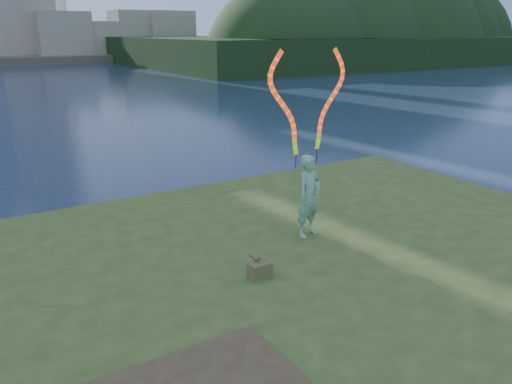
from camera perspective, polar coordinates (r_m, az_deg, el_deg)
ground at (r=9.44m, az=-2.86°, el=-13.35°), size 320.00×320.00×0.00m
grassy_knoll at (r=7.66m, az=5.91°, el=-18.73°), size 20.00×18.00×0.80m
wooded_hill at (r=92.41m, az=12.09°, el=14.60°), size 78.00×50.00×63.00m
woman_with_ribbons at (r=10.18m, az=6.07°, el=2.44°), size 2.02×0.68×4.10m
canvas_bag at (r=8.78m, az=0.37°, el=-8.80°), size 0.40×0.45×0.36m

